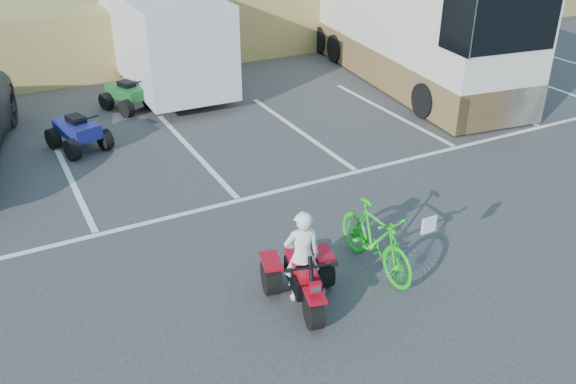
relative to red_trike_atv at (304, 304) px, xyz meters
name	(u,v)px	position (x,y,z in m)	size (l,w,h in m)	color
ground	(300,264)	(0.43, 0.92, 0.00)	(100.00, 100.00, 0.00)	#333335
parking_stripes	(245,159)	(1.29, 4.99, 0.00)	(28.00, 5.16, 0.01)	white
grass_embankment	(87,5)	(0.43, 16.40, 1.42)	(40.00, 8.50, 3.10)	olive
red_trike_atv	(304,304)	(0.00, 0.00, 0.00)	(1.07, 1.42, 0.92)	#A50917
rider	(302,256)	(0.04, 0.15, 0.73)	(0.53, 0.35, 1.46)	white
green_dirt_bike	(375,239)	(1.41, 0.27, 0.55)	(0.52, 1.85, 1.11)	#14BF19
cargo_trailer	(163,37)	(1.37, 10.69, 1.46)	(2.40, 5.80, 2.69)	silver
rv_motorhome	(402,24)	(8.02, 8.50, 1.54)	(3.74, 10.12, 3.55)	silver
quad_atv_blue	(81,148)	(-1.78, 7.27, 0.00)	(0.99, 1.33, 0.87)	navy
quad_atv_green	(130,109)	(-0.12, 9.32, 0.00)	(0.96, 1.29, 0.84)	#145A23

